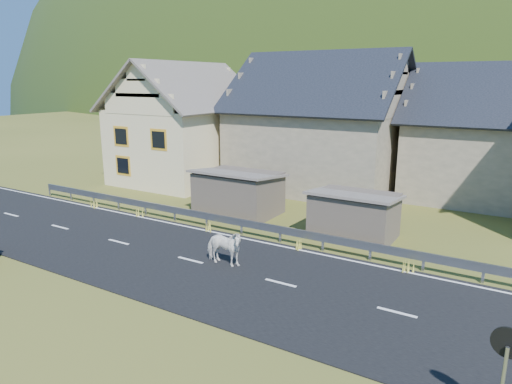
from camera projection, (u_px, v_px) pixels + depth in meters
The scene contains 13 objects.
ground at pixel (191, 261), 17.85m from camera, with size 160.00×160.00×0.00m, color #424919.
road at pixel (191, 261), 17.85m from camera, with size 60.00×7.00×0.04m, color black.
lane_markings at pixel (191, 260), 17.84m from camera, with size 60.00×6.60×0.01m, color silver.
guardrail at pixel (241, 223), 20.78m from camera, with size 28.10×0.09×0.75m.
shed_left at pixel (239, 193), 24.00m from camera, with size 4.30×3.30×2.40m, color brown.
shed_right at pixel (354, 216), 20.34m from camera, with size 3.80×2.90×2.20m, color brown.
house_cream at pixel (185, 118), 31.81m from camera, with size 7.80×9.80×8.30m.
house_stone_a at pixel (322, 116), 29.72m from camera, with size 10.80×9.80×8.90m.
house_stone_b at pixel (496, 127), 26.46m from camera, with size 9.80×8.80×8.10m.
mountain at pixel (510, 154), 169.75m from camera, with size 440.00×280.00×260.00m, color #1E300D.
conifer_patch at pixel (280, 83), 135.47m from camera, with size 76.00×50.00×28.00m, color black.
horse at pixel (224, 247), 17.21m from camera, with size 1.70×0.78×1.44m, color white.
traffic_mirror at pixel (506, 357), 8.78m from camera, with size 0.64×0.21×2.32m.
Camera 1 is at (10.82, -12.96, 6.89)m, focal length 32.00 mm.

